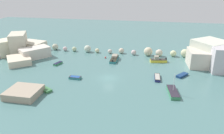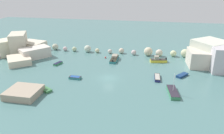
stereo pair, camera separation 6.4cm
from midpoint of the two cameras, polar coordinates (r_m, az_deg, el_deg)
The scene contains 14 objects.
cove_water at distance 55.68m, azimuth -0.93°, elevation -2.79°, with size 160.00×160.00×0.00m, color slate.
cliff_headland_left at distance 78.69m, azimuth -21.87°, elevation 4.45°, with size 20.31×22.35×6.54m.
cliff_headland_right at distance 71.18m, azimuth 25.13°, elevation 3.02°, with size 21.45×19.56×7.85m.
rock_breakwater at distance 72.88m, azimuth 4.43°, elevation 4.02°, with size 44.72×3.17×2.68m.
stone_dock at distance 50.73m, azimuth -21.27°, elevation -5.98°, with size 6.52×6.13×1.50m, color tan.
channel_buoy at distance 69.30m, azimuth -1.67°, elevation 2.41°, with size 0.47×0.47×0.47m, color red.
moored_boat_0 at distance 67.42m, azimuth 11.45°, elevation 1.73°, with size 4.95×2.56×1.81m.
moored_boat_1 at distance 49.94m, azimuth 14.98°, elevation -6.09°, with size 2.56×5.98×4.67m.
moored_boat_2 at distance 59.19m, azimuth 17.13°, elevation -1.98°, with size 3.28×3.65×0.55m.
moored_boat_3 at distance 51.70m, azimuth -16.40°, elevation -5.42°, with size 3.50×2.87×0.52m.
moored_boat_4 at distance 66.02m, azimuth -13.43°, elevation 0.85°, with size 1.86×3.09×0.54m.
moored_boat_5 at distance 56.27m, azimuth 11.26°, elevation -2.60°, with size 1.41×4.34×0.61m.
moored_boat_6 at distance 55.95m, azimuth -9.28°, elevation -2.62°, with size 2.90×1.50×0.57m.
moored_boat_7 at distance 67.51m, azimuth 0.56°, elevation 2.14°, with size 1.90×6.19×1.38m.
Camera 1 is at (9.83, -49.78, 22.91)m, focal length 36.48 mm.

